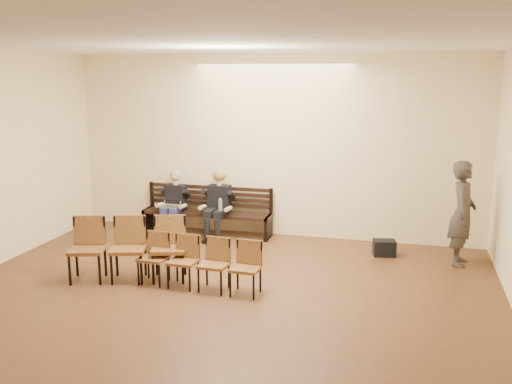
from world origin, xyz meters
TOP-DOWN VIEW (x-y plane):
  - ground at (0.00, 0.00)m, footprint 10.00×10.00m
  - room_walls at (0.00, 0.79)m, footprint 8.02×10.01m
  - bench at (-1.26, 4.65)m, footprint 2.60×0.90m
  - seated_man at (-1.89, 4.53)m, footprint 0.49×0.68m
  - seated_woman at (-0.98, 4.53)m, footprint 0.53×0.73m
  - laptop at (-1.92, 4.38)m, footprint 0.41×0.35m
  - water_bottle at (-0.85, 4.30)m, footprint 0.07×0.07m
  - bag at (2.21, 4.17)m, footprint 0.42×0.33m
  - passerby at (3.44, 4.05)m, footprint 0.58×0.79m
  - chair_row_front at (-0.39, 1.89)m, footprint 1.90×0.52m
  - chair_row_back at (-1.56, 1.94)m, footprint 1.84×1.03m

SIDE VIEW (x-z plane):
  - ground at x=0.00m, z-range 0.00..0.00m
  - bag at x=2.21m, z-range 0.00..0.28m
  - bench at x=-1.26m, z-range 0.00..0.45m
  - chair_row_front at x=-0.39m, z-range 0.00..0.77m
  - chair_row_back at x=-1.56m, z-range 0.00..0.98m
  - water_bottle at x=-0.85m, z-range 0.45..0.70m
  - laptop at x=-1.92m, z-range 0.45..0.71m
  - seated_man at x=-1.89m, z-range 0.00..1.18m
  - seated_woman at x=-0.98m, z-range 0.00..1.22m
  - passerby at x=3.44m, z-range 0.00..2.02m
  - room_walls at x=0.00m, z-range 0.78..4.29m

